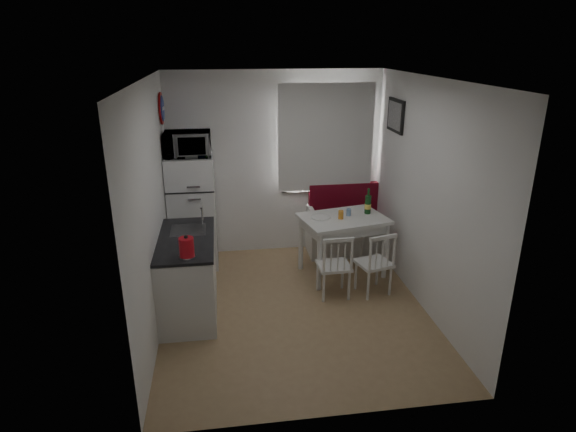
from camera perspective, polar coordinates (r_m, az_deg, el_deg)
name	(u,v)px	position (r m, az deg, el deg)	size (l,w,h in m)	color
floor	(294,308)	(5.74, 0.75, -10.87)	(3.00, 3.50, 0.02)	#9C7C53
ceiling	(295,79)	(4.94, 0.89, 15.97)	(3.00, 3.50, 0.02)	white
wall_back	(276,164)	(6.86, -1.47, 6.13)	(3.00, 0.02, 2.60)	white
wall_front	(331,277)	(3.61, 5.17, -7.27)	(3.00, 0.02, 2.60)	white
wall_left	(152,210)	(5.19, -15.78, 0.71)	(0.02, 3.50, 2.60)	white
wall_right	(427,197)	(5.62, 16.11, 2.16)	(0.02, 3.50, 2.60)	white
window	(325,141)	(6.88, 4.40, 8.88)	(1.22, 0.06, 1.47)	white
curtain	(326,138)	(6.80, 4.54, 9.18)	(1.35, 0.02, 1.50)	silver
kitchen_counter	(188,274)	(5.62, -11.73, -6.75)	(0.62, 1.32, 1.16)	white
wall_sign	(162,108)	(6.40, -14.70, 12.24)	(0.40, 0.40, 0.03)	navy
picture_frame	(395,116)	(6.44, 12.61, 11.54)	(0.04, 0.52, 0.42)	black
bench	(355,230)	(7.16, 7.93, -1.62)	(1.40, 0.54, 1.00)	white
dining_table	(343,224)	(6.30, 6.57, -0.91)	(1.20, 0.95, 0.80)	white
chair_left	(336,260)	(5.74, 5.69, -5.25)	(0.39, 0.38, 0.44)	white
chair_right	(377,258)	(5.87, 10.45, -4.90)	(0.46, 0.45, 0.44)	white
fridge	(193,211)	(6.65, -11.22, 0.53)	(0.62, 0.62, 1.55)	white
microwave	(188,144)	(6.35, -11.81, 8.35)	(0.58, 0.40, 0.32)	white
kettle	(187,247)	(4.90, -11.93, -3.64)	(0.18, 0.18, 0.24)	red
wine_bottle	(368,201)	(6.40, 9.47, 1.76)	(0.09, 0.09, 0.34)	#16461A
drinking_glass_orange	(341,215)	(6.19, 6.29, 0.15)	(0.07, 0.07, 0.11)	orange
drinking_glass_blue	(349,212)	(6.32, 7.20, 0.45)	(0.06, 0.06, 0.10)	#779DCB
plate	(321,217)	(6.22, 3.88, -0.14)	(0.26, 0.26, 0.02)	white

